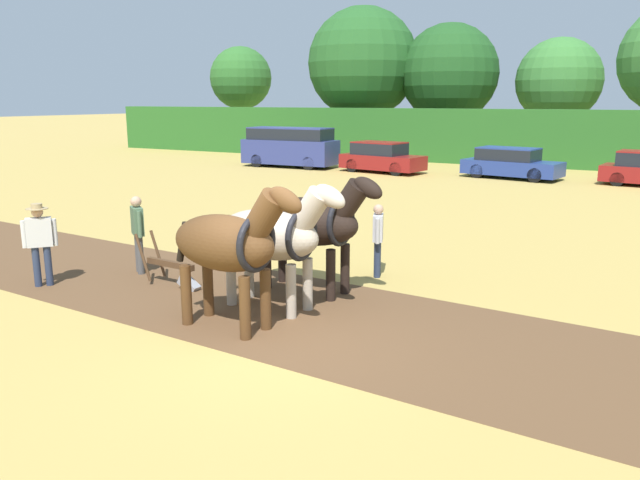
# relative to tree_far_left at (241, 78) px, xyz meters

# --- Properties ---
(ground_plane) EXTENTS (240.00, 240.00, 0.00)m
(ground_plane) POSITION_rel_tree_far_left_xyz_m (25.41, -34.65, -5.32)
(ground_plane) COLOR tan
(plowed_furrow_strip) EXTENTS (20.69, 5.41, 0.01)m
(plowed_furrow_strip) POSITION_rel_tree_far_left_xyz_m (21.42, -33.18, -5.32)
(plowed_furrow_strip) COLOR brown
(plowed_furrow_strip) RESTS_ON ground
(hedgerow) EXTENTS (63.00, 1.25, 3.13)m
(hedgerow) POSITION_rel_tree_far_left_xyz_m (25.41, -6.06, -3.75)
(hedgerow) COLOR #286023
(hedgerow) RESTS_ON ground
(tree_far_left) EXTENTS (4.95, 4.95, 7.82)m
(tree_far_left) POSITION_rel_tree_far_left_xyz_m (0.00, 0.00, 0.00)
(tree_far_left) COLOR brown
(tree_far_left) RESTS_ON ground
(tree_left) EXTENTS (7.55, 7.55, 9.88)m
(tree_left) POSITION_rel_tree_far_left_xyz_m (11.72, -1.96, 0.77)
(tree_left) COLOR #4C3823
(tree_left) RESTS_ON ground
(tree_center_left) EXTENTS (6.45, 6.45, 8.58)m
(tree_center_left) POSITION_rel_tree_far_left_xyz_m (17.52, -0.89, 0.03)
(tree_center_left) COLOR brown
(tree_center_left) RESTS_ON ground
(tree_center) EXTENTS (5.30, 5.30, 7.47)m
(tree_center) POSITION_rel_tree_far_left_xyz_m (24.25, 0.32, -0.51)
(tree_center) COLOR brown
(tree_center) RESTS_ON ground
(draft_horse_lead_left) EXTENTS (2.64, 1.08, 2.50)m
(draft_horse_lead_left) POSITION_rel_tree_far_left_xyz_m (24.52, -34.57, -3.89)
(draft_horse_lead_left) COLOR #513319
(draft_horse_lead_left) RESTS_ON ground
(draft_horse_lead_right) EXTENTS (2.75, 1.07, 2.40)m
(draft_horse_lead_right) POSITION_rel_tree_far_left_xyz_m (24.60, -33.39, -3.97)
(draft_horse_lead_right) COLOR #B2A38E
(draft_horse_lead_right) RESTS_ON ground
(draft_horse_trail_left) EXTENTS (2.93, 1.11, 2.41)m
(draft_horse_trail_left) POSITION_rel_tree_far_left_xyz_m (24.68, -32.22, -3.93)
(draft_horse_trail_left) COLOR black
(draft_horse_trail_left) RESTS_ON ground
(plow) EXTENTS (1.51, 0.49, 1.13)m
(plow) POSITION_rel_tree_far_left_xyz_m (22.13, -33.22, -5.01)
(plow) COLOR #4C331E
(plow) RESTS_ON ground
(farmer_at_plow) EXTENTS (0.56, 0.45, 1.68)m
(farmer_at_plow) POSITION_rel_tree_far_left_xyz_m (20.77, -32.81, -4.35)
(farmer_at_plow) COLOR #4C4C4C
(farmer_at_plow) RESTS_ON ground
(farmer_beside_team) EXTENTS (0.35, 0.60, 1.55)m
(farmer_beside_team) POSITION_rel_tree_far_left_xyz_m (25.39, -30.58, -4.44)
(farmer_beside_team) COLOR #28334C
(farmer_beside_team) RESTS_ON ground
(farmer_onlooker_left) EXTENTS (0.46, 0.52, 1.68)m
(farmer_onlooker_left) POSITION_rel_tree_far_left_xyz_m (19.78, -34.46, -4.34)
(farmer_onlooker_left) COLOR #28334C
(farmer_onlooker_left) RESTS_ON ground
(parked_van) EXTENTS (5.29, 2.09, 2.16)m
(parked_van) POSITION_rel_tree_far_left_xyz_m (12.38, -12.78, -4.21)
(parked_van) COLOR navy
(parked_van) RESTS_ON ground
(parked_car_left) EXTENTS (4.50, 2.50, 1.55)m
(parked_car_left) POSITION_rel_tree_far_left_xyz_m (17.84, -12.75, -4.57)
(parked_car_left) COLOR maroon
(parked_car_left) RESTS_ON ground
(parked_car_center_left) EXTENTS (4.72, 2.50, 1.45)m
(parked_car_center_left) POSITION_rel_tree_far_left_xyz_m (24.20, -12.14, -4.61)
(parked_car_center_left) COLOR navy
(parked_car_center_left) RESTS_ON ground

